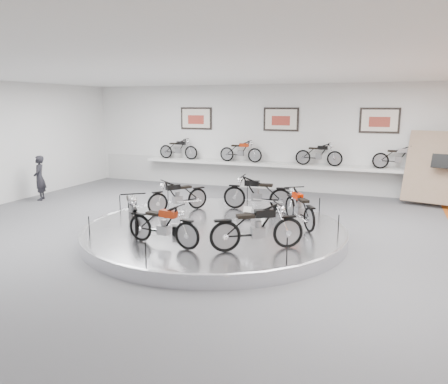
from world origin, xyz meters
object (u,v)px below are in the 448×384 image
at_px(bike_a, 299,207).
at_px(bike_c, 178,196).
at_px(bike_b, 257,193).
at_px(bike_f, 257,227).
at_px(bike_d, 132,210).
at_px(display_platform, 215,232).
at_px(visitor, 40,178).
at_px(bike_e, 163,225).
at_px(shelf, 278,165).

xyz_separation_m(bike_a, bike_c, (-3.43, 0.18, 0.00)).
distance_m(bike_b, bike_c, 2.23).
xyz_separation_m(bike_c, bike_f, (3.00, -2.38, 0.04)).
xyz_separation_m(bike_a, bike_f, (-0.43, -2.20, 0.04)).
distance_m(bike_c, bike_d, 2.01).
distance_m(display_platform, visitor, 7.54).
bearing_deg(bike_d, bike_a, 79.11).
xyz_separation_m(bike_a, visitor, (-9.20, 1.11, 0.02)).
height_order(bike_a, bike_e, bike_a).
bearing_deg(shelf, visitor, -148.36).
distance_m(bike_c, bike_e, 2.99).
bearing_deg(bike_b, bike_d, 48.27).
xyz_separation_m(bike_e, bike_f, (1.94, 0.42, 0.04)).
height_order(bike_a, visitor, visitor).
relative_size(bike_b, visitor, 1.09).
bearing_deg(visitor, bike_b, 59.23).
bearing_deg(bike_e, visitor, 159.64).
height_order(bike_d, bike_f, bike_f).
bearing_deg(visitor, bike_a, 51.99).
relative_size(bike_a, visitor, 1.00).
distance_m(bike_a, bike_d, 4.06).
relative_size(bike_a, bike_c, 0.99).
bearing_deg(bike_d, bike_f, 45.73).
relative_size(shelf, bike_b, 6.57).
bearing_deg(display_platform, bike_a, 22.94).
relative_size(display_platform, bike_c, 4.12).
height_order(bike_a, bike_c, bike_c).
bearing_deg(bike_c, bike_e, 57.07).
distance_m(bike_e, bike_f, 1.98).
relative_size(shelf, bike_c, 7.08).
distance_m(bike_f, visitor, 9.37).
distance_m(bike_b, bike_e, 3.89).
height_order(bike_c, bike_e, bike_c).
height_order(display_platform, bike_b, bike_b).
xyz_separation_m(display_platform, bike_f, (1.50, -1.38, 0.64)).
bearing_deg(bike_d, display_platform, 83.10).
distance_m(shelf, bike_b, 4.46).
relative_size(bike_b, bike_c, 1.08).
bearing_deg(shelf, bike_c, -105.56).
distance_m(shelf, bike_c, 5.61).
distance_m(bike_c, visitor, 5.84).
bearing_deg(bike_a, bike_d, 83.13).
relative_size(display_platform, bike_f, 3.82).
bearing_deg(bike_b, bike_a, 135.60).
bearing_deg(visitor, bike_f, 38.21).
bearing_deg(bike_e, bike_f, 20.31).
bearing_deg(bike_a, display_platform, 79.37).
bearing_deg(display_platform, bike_d, -149.30).
distance_m(bike_a, bike_c, 3.44).
xyz_separation_m(bike_f, visitor, (-8.76, 3.30, -0.02)).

